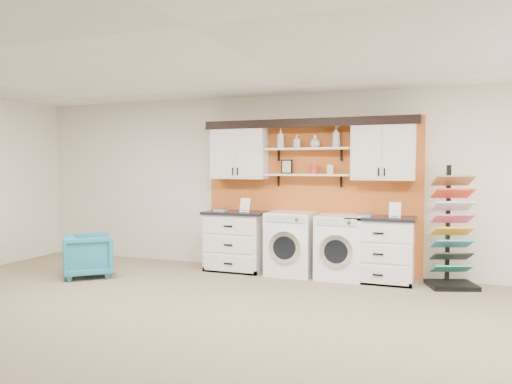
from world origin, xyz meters
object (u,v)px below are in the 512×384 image
at_px(washer, 291,243).
at_px(dryer, 341,247).
at_px(base_cabinet_left, 236,241).
at_px(base_cabinet_right, 381,249).
at_px(sample_rack, 451,248).
at_px(armchair, 88,255).

distance_m(washer, dryer, 0.76).
bearing_deg(washer, base_cabinet_left, 179.79).
xyz_separation_m(base_cabinet_left, base_cabinet_right, (2.26, 0.00, -0.00)).
height_order(sample_rack, armchair, sample_rack).
bearing_deg(sample_rack, armchair, 174.52).
relative_size(base_cabinet_left, washer, 1.00).
xyz_separation_m(base_cabinet_left, sample_rack, (3.21, 0.02, 0.06)).
bearing_deg(base_cabinet_left, sample_rack, 0.37).
bearing_deg(armchair, base_cabinet_right, -116.32).
height_order(base_cabinet_left, base_cabinet_right, base_cabinet_left).
bearing_deg(base_cabinet_right, base_cabinet_left, -180.00).
relative_size(base_cabinet_left, armchair, 1.37).
relative_size(base_cabinet_right, washer, 1.00).
height_order(base_cabinet_left, sample_rack, sample_rack).
xyz_separation_m(dryer, armchair, (-3.59, -1.20, -0.15)).
bearing_deg(base_cabinet_right, dryer, -179.67).
bearing_deg(armchair, sample_rack, -118.96).
bearing_deg(armchair, washer, -109.44).
relative_size(base_cabinet_right, sample_rack, 0.57).
xyz_separation_m(base_cabinet_right, armchair, (-4.17, -1.20, -0.15)).
bearing_deg(sample_rack, dryer, 161.98).
distance_m(base_cabinet_left, armchair, 2.26).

